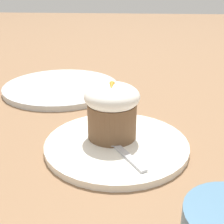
{
  "coord_description": "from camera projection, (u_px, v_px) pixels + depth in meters",
  "views": [
    {
      "loc": [
        0.43,
        0.03,
        0.25
      ],
      "look_at": [
        -0.02,
        -0.01,
        0.05
      ],
      "focal_mm": 50.0,
      "sensor_mm": 36.0,
      "label": 1
    }
  ],
  "objects": [
    {
      "name": "carrot_cake",
      "position": [
        112.0,
        109.0,
        0.48
      ],
      "size": [
        0.09,
        0.09,
        0.09
      ],
      "color": "brown",
      "rests_on": "dessert_plate"
    },
    {
      "name": "ground_plane",
      "position": [
        116.0,
        148.0,
        0.49
      ],
      "size": [
        4.0,
        4.0,
        0.0
      ],
      "primitive_type": "plane",
      "color": "#846042"
    },
    {
      "name": "side_plate",
      "position": [
        61.0,
        87.0,
        0.74
      ],
      "size": [
        0.27,
        0.27,
        0.01
      ],
      "color": "silver",
      "rests_on": "ground_plane"
    },
    {
      "name": "dessert_plate",
      "position": [
        117.0,
        145.0,
        0.49
      ],
      "size": [
        0.22,
        0.22,
        0.01
      ],
      "color": "white",
      "rests_on": "ground_plane"
    },
    {
      "name": "spoon",
      "position": [
        115.0,
        144.0,
        0.47
      ],
      "size": [
        0.11,
        0.08,
        0.01
      ],
      "color": "#B7B7BC",
      "rests_on": "dessert_plate"
    }
  ]
}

